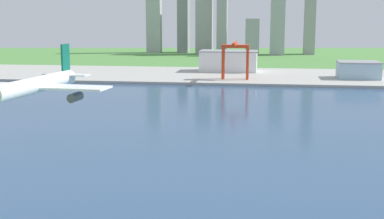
% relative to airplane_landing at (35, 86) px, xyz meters
% --- Properties ---
extents(ground_plane, '(2400.00, 2400.00, 0.00)m').
position_rel_airplane_landing_xyz_m(ground_plane, '(34.44, 202.01, -41.84)').
color(ground_plane, '#4E873F').
extents(water_bay, '(840.00, 360.00, 0.15)m').
position_rel_airplane_landing_xyz_m(water_bay, '(34.44, 142.01, -41.76)').
color(water_bay, '#2D4C70').
rests_on(water_bay, ground).
extents(industrial_pier, '(840.00, 140.00, 2.50)m').
position_rel_airplane_landing_xyz_m(industrial_pier, '(34.44, 392.01, -40.59)').
color(industrial_pier, '#A6A59E').
rests_on(industrial_pier, ground).
extents(airplane_landing, '(37.93, 42.12, 13.82)m').
position_rel_airplane_landing_xyz_m(airplane_landing, '(0.00, 0.00, 0.00)').
color(airplane_landing, white).
extents(port_crane_red, '(24.70, 39.94, 34.19)m').
position_rel_airplane_landing_xyz_m(port_crane_red, '(30.06, 351.46, -14.51)').
color(port_crane_red, red).
rests_on(port_crane_red, industrial_pier).
extents(warehouse_main, '(60.05, 34.43, 21.66)m').
position_rel_airplane_landing_xyz_m(warehouse_main, '(18.77, 423.37, -28.49)').
color(warehouse_main, white).
rests_on(warehouse_main, industrial_pier).
extents(warehouse_annex, '(37.60, 31.82, 15.75)m').
position_rel_airplane_landing_xyz_m(warehouse_annex, '(143.14, 376.12, -31.44)').
color(warehouse_annex, '#99BCD1').
rests_on(warehouse_annex, industrial_pier).
extents(distant_skyline, '(271.62, 70.93, 149.37)m').
position_rel_airplane_landing_xyz_m(distant_skyline, '(-2.42, 717.63, 16.23)').
color(distant_skyline, '#A7AAA8').
rests_on(distant_skyline, ground).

